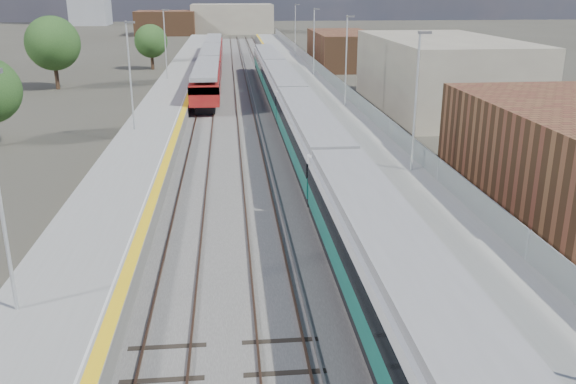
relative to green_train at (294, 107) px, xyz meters
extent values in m
plane|color=#47443A|center=(-1.50, 14.11, -2.10)|extent=(320.00, 320.00, 0.00)
cube|color=#565451|center=(-3.75, 16.61, -2.07)|extent=(10.50, 155.00, 0.06)
cube|color=#4C3323|center=(-0.72, 19.11, -1.99)|extent=(0.07, 160.00, 0.14)
cube|color=#4C3323|center=(0.72, 19.11, -1.99)|extent=(0.07, 160.00, 0.14)
cube|color=#4C3323|center=(-4.22, 19.11, -1.99)|extent=(0.07, 160.00, 0.14)
cube|color=#4C3323|center=(-2.78, 19.11, -1.99)|extent=(0.07, 160.00, 0.14)
cube|color=#4C3323|center=(-7.72, 19.11, -1.99)|extent=(0.07, 160.00, 0.14)
cube|color=#4C3323|center=(-6.28, 19.11, -1.99)|extent=(0.07, 160.00, 0.14)
cube|color=gray|center=(-1.05, 19.11, -2.00)|extent=(0.08, 160.00, 0.10)
cube|color=gray|center=(-2.45, 19.11, -2.00)|extent=(0.08, 160.00, 0.10)
cube|color=slate|center=(3.75, 16.61, -1.60)|extent=(4.70, 155.00, 1.00)
cube|color=gray|center=(3.75, 16.61, -1.09)|extent=(4.70, 155.00, 0.03)
cube|color=yellow|center=(1.65, 16.61, -1.07)|extent=(0.40, 155.00, 0.01)
cube|color=gray|center=(5.95, 16.61, -0.50)|extent=(0.06, 155.00, 1.20)
cylinder|color=#9EA0A3|center=(5.10, -13.89, 2.67)|extent=(0.12, 0.12, 7.50)
cube|color=#4C4C4F|center=(5.35, -13.89, 6.32)|extent=(0.70, 0.18, 0.14)
cylinder|color=#9EA0A3|center=(5.10, 6.11, 2.67)|extent=(0.12, 0.12, 7.50)
cube|color=#4C4C4F|center=(5.35, 6.11, 6.32)|extent=(0.70, 0.18, 0.14)
cylinder|color=#9EA0A3|center=(5.10, 26.11, 2.67)|extent=(0.12, 0.12, 7.50)
cube|color=#4C4C4F|center=(5.35, 26.11, 6.32)|extent=(0.70, 0.18, 0.14)
cylinder|color=#9EA0A3|center=(5.10, 46.11, 2.67)|extent=(0.12, 0.12, 7.50)
cube|color=#4C4C4F|center=(5.35, 46.11, 6.32)|extent=(0.70, 0.18, 0.14)
cube|color=slate|center=(-10.55, 16.61, -1.60)|extent=(4.30, 155.00, 1.00)
cube|color=gray|center=(-10.55, 16.61, -1.09)|extent=(4.30, 155.00, 0.03)
cube|color=yellow|center=(-8.65, 16.61, -1.07)|extent=(0.45, 155.00, 0.01)
cube|color=silver|center=(-9.00, 16.61, -1.07)|extent=(0.08, 155.00, 0.01)
cylinder|color=#9EA0A3|center=(-11.70, -1.89, 2.67)|extent=(0.12, 0.12, 7.50)
cube|color=#4C4C4F|center=(-11.45, -1.89, 6.32)|extent=(0.70, 0.18, 0.14)
cylinder|color=#9EA0A3|center=(-11.70, 24.11, 2.67)|extent=(0.12, 0.12, 7.50)
cube|color=#4C4C4F|center=(-11.45, 24.11, 6.32)|extent=(0.70, 0.18, 0.14)
cube|color=gray|center=(14.50, 9.11, 1.10)|extent=(11.00, 22.00, 6.40)
cube|color=brown|center=(11.50, 42.11, 0.30)|extent=(8.00, 18.00, 4.80)
cube|color=gray|center=(-3.50, 114.11, 1.40)|extent=(20.00, 14.00, 7.00)
cube|color=brown|center=(-19.50, 109.11, 0.70)|extent=(14.00, 12.00, 5.60)
cube|color=black|center=(0.00, -28.02, -1.27)|extent=(2.55, 18.32, 0.43)
cube|color=#136553|center=(0.00, -28.02, -0.52)|extent=(2.65, 18.32, 1.07)
cube|color=black|center=(0.00, -28.02, 0.33)|extent=(2.70, 18.32, 0.73)
cube|color=silver|center=(0.00, -28.02, 0.91)|extent=(2.65, 18.32, 0.45)
cube|color=gray|center=(0.00, -28.02, 1.30)|extent=(2.35, 18.32, 0.38)
cube|color=black|center=(0.00, -9.20, -1.27)|extent=(2.55, 18.32, 0.43)
cube|color=#136553|center=(0.00, -9.20, -0.52)|extent=(2.65, 18.32, 1.07)
cube|color=black|center=(0.00, -9.20, 0.33)|extent=(2.70, 18.32, 0.73)
cube|color=silver|center=(0.00, -9.20, 0.91)|extent=(2.65, 18.32, 0.45)
cube|color=gray|center=(0.00, -9.20, 1.30)|extent=(2.35, 18.32, 0.38)
cube|color=black|center=(0.00, 9.61, -1.27)|extent=(2.55, 18.32, 0.43)
cube|color=#136553|center=(0.00, 9.61, -0.52)|extent=(2.65, 18.32, 1.07)
cube|color=black|center=(0.00, 9.61, 0.33)|extent=(2.70, 18.32, 0.73)
cube|color=silver|center=(0.00, 9.61, 0.91)|extent=(2.65, 18.32, 0.45)
cube|color=gray|center=(0.00, 9.61, 1.30)|extent=(2.35, 18.32, 0.38)
cube|color=black|center=(0.00, 28.43, -1.27)|extent=(2.55, 18.32, 0.43)
cube|color=#136553|center=(0.00, 28.43, -0.52)|extent=(2.65, 18.32, 1.07)
cube|color=black|center=(0.00, 28.43, 0.33)|extent=(2.70, 18.32, 0.73)
cube|color=silver|center=(0.00, 28.43, 0.91)|extent=(2.65, 18.32, 0.45)
cube|color=gray|center=(0.00, 28.43, 1.30)|extent=(2.35, 18.32, 0.38)
cube|color=black|center=(-7.00, 15.09, -1.66)|extent=(1.77, 15.06, 0.62)
cube|color=maroon|center=(-7.00, 15.09, -0.19)|extent=(2.61, 17.72, 1.87)
cube|color=black|center=(-7.00, 15.09, 0.28)|extent=(2.67, 17.72, 0.65)
cube|color=gray|center=(-7.00, 15.09, 1.21)|extent=(2.33, 17.72, 0.37)
cube|color=black|center=(-7.00, 33.31, -1.66)|extent=(1.77, 15.06, 0.62)
cube|color=maroon|center=(-7.00, 33.31, -0.19)|extent=(2.61, 17.72, 1.87)
cube|color=black|center=(-7.00, 33.31, 0.28)|extent=(2.67, 17.72, 0.65)
cube|color=gray|center=(-7.00, 33.31, 1.21)|extent=(2.33, 17.72, 0.37)
cube|color=black|center=(-7.00, 51.53, -1.66)|extent=(1.77, 15.06, 0.62)
cube|color=maroon|center=(-7.00, 51.53, -0.19)|extent=(2.61, 17.72, 1.87)
cube|color=black|center=(-7.00, 51.53, 0.28)|extent=(2.67, 17.72, 0.65)
cube|color=gray|center=(-7.00, 51.53, 1.21)|extent=(2.33, 17.72, 0.37)
cylinder|color=#382619|center=(-23.74, 24.25, -0.72)|extent=(0.44, 0.44, 2.76)
sphere|color=#1B4018|center=(-23.74, 24.25, 2.89)|extent=(5.83, 5.83, 5.83)
cylinder|color=#382619|center=(-15.26, 41.02, -1.04)|extent=(0.44, 0.44, 2.12)
sphere|color=#1B4018|center=(-15.26, 41.02, 1.73)|extent=(4.48, 4.48, 4.48)
cylinder|color=#382619|center=(20.35, 35.21, -1.14)|extent=(0.44, 0.44, 1.91)
sphere|color=#1B4018|center=(20.35, 35.21, 1.34)|extent=(4.02, 4.02, 4.02)
camera|label=1|loc=(-4.86, -45.60, 8.47)|focal=38.00mm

